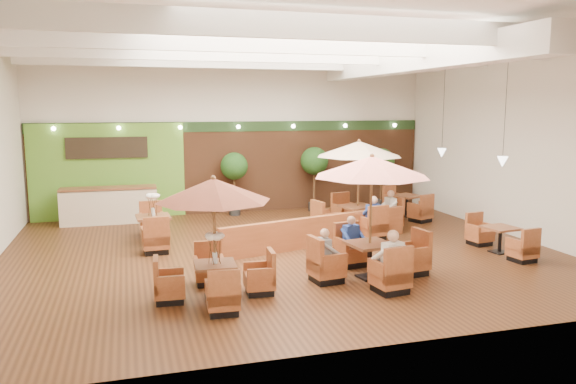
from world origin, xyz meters
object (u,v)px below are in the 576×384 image
object	(u,v)px
table_0	(214,215)
diner_1	(352,235)
diner_4	(389,206)
diner_3	(372,213)
table_4	(500,240)
table_3	(154,226)
table_5	(407,206)
service_counter	(109,205)
topiary_0	(234,169)
table_1	(371,195)
booth_divider	(319,231)
topiary_2	(382,163)
table_2	(359,170)
topiary_1	(314,163)
diner_2	(327,249)
diner_0	(391,255)

from	to	relation	value
table_0	diner_1	world-z (taller)	table_0
table_0	diner_4	distance (m)	7.69
diner_3	table_4	bearing A→B (deg)	-52.93
table_3	table_5	bearing A→B (deg)	7.49
table_5	diner_1	size ratio (longest dim) A/B	3.63
service_counter	topiary_0	xyz separation A→B (m)	(4.15, 0.20, 1.05)
table_1	diner_3	xyz separation A→B (m)	(1.56, 3.29, -1.11)
table_4	topiary_0	bearing A→B (deg)	121.75
table_5	diner_4	bearing A→B (deg)	-151.80
diner_1	table_3	bearing A→B (deg)	-50.80
diner_1	diner_3	world-z (taller)	diner_3
table_5	diner_4	distance (m)	2.40
table_4	diner_3	world-z (taller)	diner_3
topiary_0	diner_4	size ratio (longest dim) A/B	2.82
booth_divider	topiary_2	bearing A→B (deg)	34.36
table_2	table_5	size ratio (longest dim) A/B	1.06
table_2	topiary_0	size ratio (longest dim) A/B	1.30
booth_divider	table_1	bearing A→B (deg)	-102.98
topiary_2	diner_3	xyz separation A→B (m)	(-2.49, -4.67, -0.89)
topiary_1	diner_1	size ratio (longest dim) A/B	3.15
table_0	diner_2	bearing A→B (deg)	11.60
table_1	table_2	bearing A→B (deg)	62.26
table_1	diner_2	bearing A→B (deg)	172.12
table_0	table_2	distance (m)	6.86
diner_3	diner_2	bearing A→B (deg)	-140.06
service_counter	table_4	xyz separation A→B (m)	(9.80, -6.71, -0.25)
topiary_2	diner_0	size ratio (longest dim) A/B	2.60
table_0	table_5	world-z (taller)	table_0
table_2	diner_2	size ratio (longest dim) A/B	3.95
topiary_1	table_2	bearing A→B (deg)	-87.71
diner_0	diner_4	distance (m)	5.91
table_3	diner_3	distance (m)	6.11
table_1	topiary_0	size ratio (longest dim) A/B	1.26
table_0	table_1	distance (m)	3.49
table_2	diner_3	bearing A→B (deg)	-102.27
booth_divider	diner_4	bearing A→B (deg)	9.98
diner_1	diner_4	bearing A→B (deg)	-140.66
service_counter	diner_2	distance (m)	9.05
booth_divider	diner_1	xyz separation A→B (m)	(0.13, -2.01, 0.32)
table_3	diner_0	size ratio (longest dim) A/B	3.15
topiary_1	table_4	bearing A→B (deg)	-68.46
table_0	diner_0	distance (m)	3.64
table_5	table_4	bearing A→B (deg)	-110.63
table_0	diner_2	size ratio (longest dim) A/B	3.40
service_counter	table_1	world-z (taller)	table_1
table_1	table_4	xyz separation A→B (m)	(4.14, 1.05, -1.54)
diner_0	topiary_2	bearing A→B (deg)	52.69
diner_1	diner_3	xyz separation A→B (m)	(1.56, 2.27, 0.03)
table_4	topiary_0	xyz separation A→B (m)	(-5.65, 6.91, 1.30)
topiary_0	table_1	bearing A→B (deg)	-79.28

